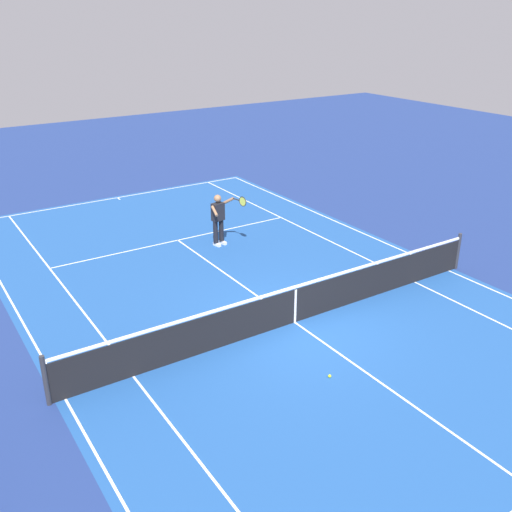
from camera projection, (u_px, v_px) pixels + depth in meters
ground_plane at (294, 322)px, 13.98m from camera, size 60.00×60.00×0.00m
court_slab at (295, 322)px, 13.98m from camera, size 24.20×11.40×0.00m
court_line_markings at (295, 322)px, 13.98m from camera, size 23.85×11.05×0.01m
tennis_net at (295, 304)px, 13.79m from camera, size 0.10×11.70×1.08m
tennis_player_near at (219, 217)px, 18.21m from camera, size 1.01×0.84×1.70m
tennis_ball at (330, 376)px, 11.88m from camera, size 0.07×0.07×0.07m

